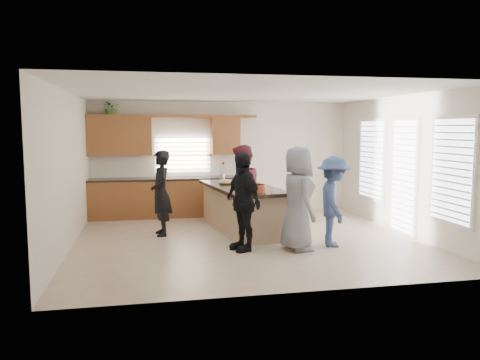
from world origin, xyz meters
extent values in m
plane|color=beige|center=(0.00, 0.00, 0.00)|extent=(6.50, 6.50, 0.00)
cube|color=silver|center=(0.00, 3.00, 1.40)|extent=(6.50, 0.02, 2.80)
cube|color=silver|center=(0.00, -3.00, 1.40)|extent=(6.50, 0.02, 2.80)
cube|color=silver|center=(-3.25, 0.00, 1.40)|extent=(0.02, 6.00, 2.80)
cube|color=silver|center=(3.25, 0.00, 1.40)|extent=(0.02, 6.00, 2.80)
cube|color=white|center=(0.00, 0.00, 2.80)|extent=(6.50, 6.00, 0.02)
cube|color=brown|center=(-1.43, 2.69, 0.45)|extent=(3.65, 0.62, 0.90)
cube|color=black|center=(-1.43, 2.69, 0.93)|extent=(3.70, 0.65, 0.05)
cube|color=brown|center=(-2.50, 2.82, 1.95)|extent=(1.50, 0.36, 0.90)
cube|color=brown|center=(0.05, 2.82, 1.95)|extent=(0.70, 0.36, 0.90)
cube|color=brown|center=(-1.23, 2.82, 2.43)|extent=(4.05, 0.40, 0.06)
cube|color=brown|center=(-1.00, 2.96, 1.48)|extent=(1.35, 0.08, 0.85)
cube|color=white|center=(3.22, 1.30, 1.42)|extent=(0.06, 1.10, 1.75)
cube|color=white|center=(3.22, -0.10, 1.17)|extent=(0.06, 0.85, 2.25)
cube|color=white|center=(3.22, -1.60, 1.42)|extent=(0.06, 1.10, 1.75)
cube|color=tan|center=(0.05, 0.77, 0.44)|extent=(1.32, 2.61, 0.88)
cube|color=black|center=(0.05, 0.77, 0.92)|extent=(1.49, 2.83, 0.07)
cube|color=black|center=(0.05, 0.77, 0.04)|extent=(1.23, 2.52, 0.08)
cylinder|color=black|center=(0.24, 0.27, 0.96)|extent=(0.39, 0.39, 0.02)
ellipsoid|color=#B47838|center=(0.24, 0.27, 0.98)|extent=(0.35, 0.35, 0.16)
cylinder|color=black|center=(0.24, 1.13, 0.96)|extent=(0.46, 0.46, 0.02)
ellipsoid|color=#B47838|center=(0.24, 1.13, 0.98)|extent=(0.42, 0.42, 0.19)
cylinder|color=black|center=(-0.20, 1.20, 0.96)|extent=(0.33, 0.33, 0.02)
ellipsoid|color=#D4B15A|center=(-0.20, 1.20, 0.98)|extent=(0.30, 0.30, 0.13)
cylinder|color=#CC5425|center=(0.14, -0.22, 1.02)|extent=(0.33, 0.33, 0.15)
cylinder|color=beige|center=(0.14, -0.22, 1.08)|extent=(0.27, 0.27, 0.04)
cylinder|color=white|center=(0.43, -0.29, 1.00)|extent=(0.08, 0.08, 0.10)
cylinder|color=#997CB5|center=(-0.17, 1.52, 0.97)|extent=(0.22, 0.22, 0.05)
cylinder|color=silver|center=(-0.17, 1.94, 1.03)|extent=(0.13, 0.13, 0.15)
imported|color=#3A692A|center=(-2.67, 2.82, 2.63)|extent=(0.52, 0.49, 0.46)
imported|color=black|center=(-1.61, 0.70, 0.86)|extent=(0.50, 0.68, 1.71)
imported|color=maroon|center=(-0.06, 0.27, 0.91)|extent=(0.94, 1.06, 1.82)
imported|color=black|center=(-0.25, -0.75, 0.87)|extent=(0.73, 1.10, 1.74)
imported|color=#374979|center=(1.44, -0.78, 0.82)|extent=(0.85, 1.18, 1.65)
imported|color=slate|center=(0.70, -0.92, 0.92)|extent=(0.67, 0.95, 1.83)
camera|label=1|loc=(-1.89, -8.67, 2.15)|focal=35.00mm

